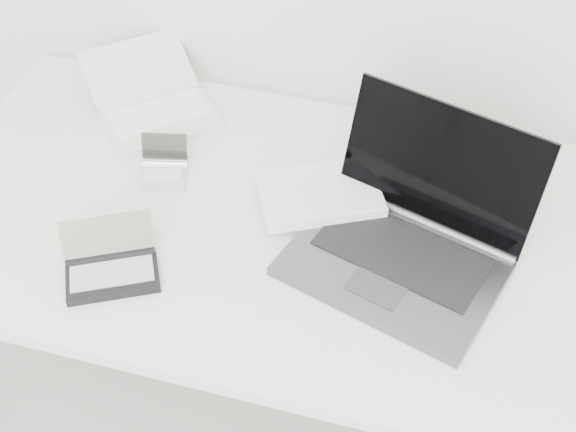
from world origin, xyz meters
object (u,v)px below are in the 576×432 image
(desk, at_px, (307,241))
(palmtop_charcoal, at_px, (111,267))
(laptop_large, at_px, (386,228))
(netbook_open_white, at_px, (154,105))

(desk, xyz_separation_m, palmtop_charcoal, (-0.33, -0.22, 0.06))
(laptop_large, xyz_separation_m, netbook_open_white, (-0.59, 0.26, -0.02))
(palmtop_charcoal, bearing_deg, netbook_open_white, 75.35)
(netbook_open_white, bearing_deg, laptop_large, -65.24)
(laptop_large, bearing_deg, netbook_open_white, 173.40)
(laptop_large, distance_m, netbook_open_white, 0.65)
(desk, height_order, laptop_large, laptop_large)
(desk, relative_size, laptop_large, 2.80)
(desk, xyz_separation_m, laptop_large, (0.16, -0.00, 0.09))
(desk, bearing_deg, laptop_large, -1.07)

